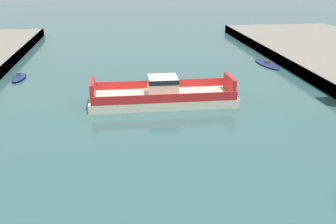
{
  "coord_description": "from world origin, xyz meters",
  "views": [
    {
      "loc": [
        -5.02,
        -13.24,
        16.93
      ],
      "look_at": [
        0.0,
        26.04,
        2.0
      ],
      "focal_mm": 41.89,
      "sensor_mm": 36.0,
      "label": 1
    }
  ],
  "objects": [
    {
      "name": "chain_ferry",
      "position": [
        0.42,
        34.72,
        1.08
      ],
      "size": [
        18.76,
        6.41,
        3.53
      ],
      "color": "beige",
      "rests_on": "ground"
    },
    {
      "name": "moored_boat_near_right",
      "position": [
        21.36,
        52.75,
        0.2
      ],
      "size": [
        3.41,
        8.34,
        0.87
      ],
      "color": "navy",
      "rests_on": "ground"
    },
    {
      "name": "moored_boat_upstream_a",
      "position": [
        -20.75,
        48.84,
        0.3
      ],
      "size": [
        2.09,
        5.27,
        1.07
      ],
      "color": "navy",
      "rests_on": "ground"
    }
  ]
}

